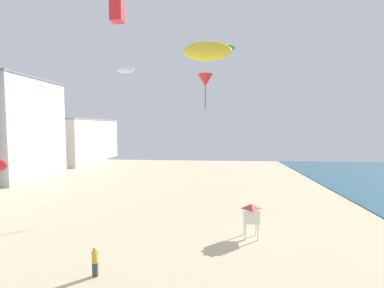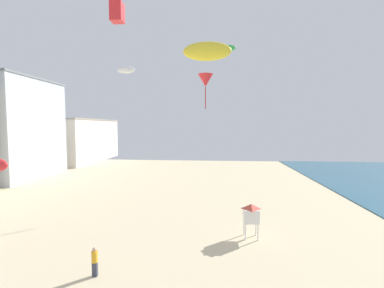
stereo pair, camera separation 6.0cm
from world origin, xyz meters
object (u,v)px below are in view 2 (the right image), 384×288
(kite_green_parafoil, at_px, (228,48))
(kite_red_box_2, at_px, (117,12))
(kite_red_delta, at_px, (206,81))
(kite_yellow_parafoil, at_px, (207,51))
(kite_flyer, at_px, (95,260))
(kite_white_parafoil, at_px, (126,70))
(lifeguard_stand, at_px, (251,213))

(kite_green_parafoil, relative_size, kite_red_box_2, 1.22)
(kite_red_delta, distance_m, kite_yellow_parafoil, 15.77)
(kite_red_box_2, height_order, kite_yellow_parafoil, kite_red_box_2)
(kite_flyer, xyz_separation_m, kite_yellow_parafoil, (6.12, 1.50, 11.55))
(kite_red_delta, height_order, kite_white_parafoil, kite_white_parafoil)
(kite_red_box_2, height_order, kite_white_parafoil, kite_red_box_2)
(kite_red_delta, relative_size, kite_white_parafoil, 1.49)
(lifeguard_stand, relative_size, kite_green_parafoil, 1.50)
(kite_flyer, distance_m, kite_red_box_2, 16.82)
(kite_green_parafoil, xyz_separation_m, kite_white_parafoil, (-14.57, 9.70, -0.00))
(kite_flyer, bearing_deg, kite_yellow_parafoil, 63.07)
(kite_red_delta, bearing_deg, kite_yellow_parafoil, -87.83)
(kite_green_parafoil, xyz_separation_m, kite_red_box_2, (-8.62, -9.50, 0.01))
(kite_white_parafoil, bearing_deg, kite_yellow_parafoil, -61.69)
(lifeguard_stand, relative_size, kite_red_box_2, 1.83)
(kite_green_parafoil, distance_m, kite_yellow_parafoil, 14.63)
(kite_flyer, distance_m, kite_green_parafoil, 23.41)
(kite_flyer, relative_size, kite_red_delta, 0.41)
(kite_white_parafoil, bearing_deg, kite_red_box_2, -72.79)
(kite_green_parafoil, bearing_deg, kite_flyer, -117.39)
(lifeguard_stand, xyz_separation_m, kite_red_delta, (-3.77, 11.47, 11.72))
(lifeguard_stand, height_order, kite_yellow_parafoil, kite_yellow_parafoil)
(kite_flyer, relative_size, kite_red_box_2, 1.18)
(kite_green_parafoil, height_order, kite_red_box_2, kite_red_box_2)
(kite_red_delta, bearing_deg, kite_white_parafoil, 146.98)
(kite_green_parafoil, bearing_deg, kite_red_box_2, -132.20)
(lifeguard_stand, relative_size, kite_yellow_parafoil, 0.94)
(kite_red_delta, bearing_deg, kite_red_box_2, -118.55)
(kite_green_parafoil, height_order, kite_white_parafoil, kite_white_parafoil)
(kite_flyer, xyz_separation_m, kite_red_delta, (5.52, 17.22, 12.64))
(lifeguard_stand, relative_size, kite_white_parafoil, 0.95)
(kite_red_box_2, xyz_separation_m, kite_white_parafoil, (-5.95, 19.21, -0.01))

